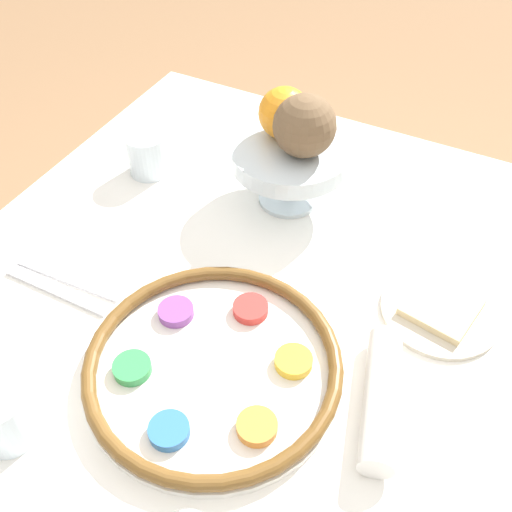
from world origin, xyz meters
name	(u,v)px	position (x,y,z in m)	size (l,w,h in m)	color
dining_table	(252,478)	(0.00, 0.00, 0.38)	(1.23, 1.05, 0.77)	white
seder_plate	(213,365)	(-0.04, 0.03, 0.78)	(0.34, 0.34, 0.03)	silver
fruit_stand	(290,159)	(0.33, 0.10, 0.85)	(0.20, 0.20, 0.11)	silver
orange_fruit	(284,113)	(0.35, 0.12, 0.92)	(0.09, 0.09, 0.09)	orange
coconut	(305,126)	(0.32, 0.07, 0.93)	(0.10, 0.10, 0.10)	brown
bread_plate	(441,310)	(0.20, -0.21, 0.77)	(0.17, 0.17, 0.02)	beige
napkin_roll	(381,397)	(0.01, -0.18, 0.79)	(0.20, 0.09, 0.05)	white
cup_mid	(147,154)	(0.28, 0.36, 0.81)	(0.07, 0.07, 0.08)	silver
cup_far	(3,416)	(-0.23, 0.21, 0.81)	(0.07, 0.07, 0.08)	silver
fork_left	(57,290)	(-0.03, 0.32, 0.77)	(0.02, 0.19, 0.01)	silver
fork_right	(70,277)	(0.00, 0.32, 0.77)	(0.03, 0.19, 0.01)	silver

